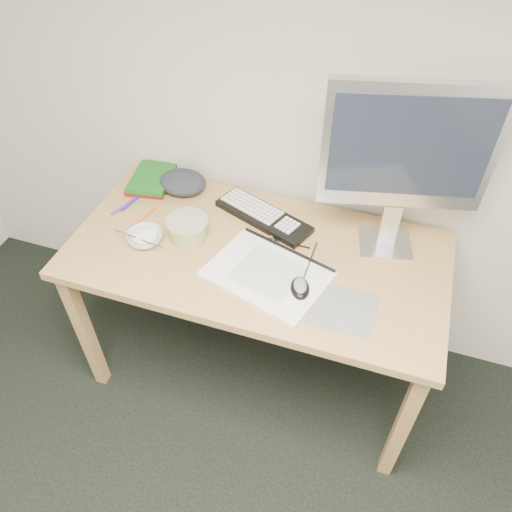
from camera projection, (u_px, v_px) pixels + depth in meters
The scene contains 18 objects.
desk at pixel (256, 267), 1.91m from camera, with size 1.40×0.70×0.75m.
mousepad at pixel (343, 309), 1.65m from camera, with size 0.21×0.19×0.00m, color slate.
sketchpad at pixel (267, 274), 1.76m from camera, with size 0.41×0.29×0.01m, color white.
keyboard at pixel (263, 216), 1.98m from camera, with size 0.40×0.13×0.02m, color black.
monitor at pixel (407, 153), 1.59m from camera, with size 0.55×0.21×0.65m.
mouse at pixel (300, 286), 1.69m from camera, with size 0.07×0.10×0.04m, color black.
rice_bowl at pixel (145, 238), 1.87m from camera, with size 0.13×0.13×0.04m, color white.
chopsticks at pixel (139, 239), 1.83m from camera, with size 0.02×0.02×0.21m, color #ABABAD.
fruit_tub at pixel (188, 228), 1.88m from camera, with size 0.16×0.16×0.08m, color #E4B850.
book_red at pixel (150, 181), 2.14m from camera, with size 0.16×0.22×0.02m, color maroon.
book_green at pixel (152, 178), 2.12m from camera, with size 0.16×0.22×0.02m, color #186119.
cloth_lump at pixel (183, 182), 2.10m from camera, with size 0.17×0.14×0.07m, color #272B2F.
pencil_pink at pixel (260, 246), 1.87m from camera, with size 0.01×0.01×0.16m, color #E17085.
pencil_tan at pixel (274, 242), 1.88m from camera, with size 0.01×0.01×0.16m, color tan.
pencil_black at pixel (286, 243), 1.88m from camera, with size 0.01×0.01×0.19m, color black.
marker_blue at pixel (131, 202), 2.05m from camera, with size 0.01×0.01×0.12m, color #231FAC.
marker_orange at pixel (145, 215), 1.99m from camera, with size 0.01×0.01×0.13m, color orange.
marker_purple at pixel (124, 206), 2.03m from camera, with size 0.01×0.01×0.13m, color #712A9C.
Camera 1 is at (0.32, 0.18, 2.04)m, focal length 35.00 mm.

